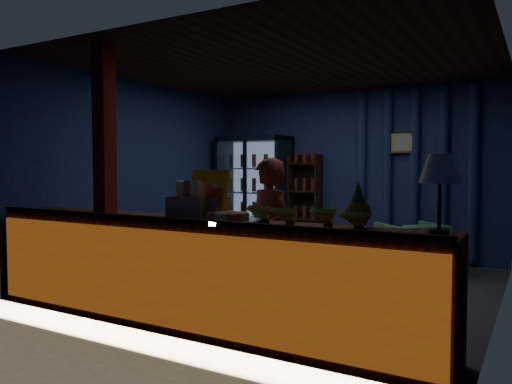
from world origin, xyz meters
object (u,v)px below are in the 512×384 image
Objects in this scene: shopkeeper at (268,237)px; pastry_tray at (230,219)px; green_chair at (411,248)px; table_lamp at (440,172)px.

shopkeeper is 2.87× the size of pastry_tray.
pastry_tray is at bearing -65.23° from shopkeeper.
shopkeeper reaches higher than green_chair.
green_chair is (0.75, 2.56, -0.41)m from shopkeeper.
table_lamp is (1.64, -0.66, 0.63)m from shopkeeper.
shopkeeper is at bearing 30.93° from green_chair.
table_lamp reaches higher than pastry_tray.
green_chair is 3.50m from table_lamp.
green_chair is 1.43× the size of pastry_tray.
green_chair is at bearing 77.33° from pastry_tray.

